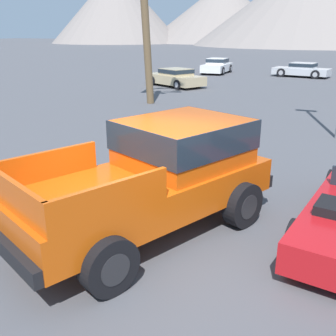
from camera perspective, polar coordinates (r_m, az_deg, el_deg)
ground_plane at (r=7.06m, az=-3.26°, el=-10.24°), size 320.00×320.00×0.00m
orange_pickup_truck at (r=7.09m, az=-1.12°, el=-0.35°), size 3.79×5.42×1.94m
parked_car_white at (r=35.42m, az=7.13°, el=14.51°), size 2.02×4.14×1.28m
parked_car_silver at (r=34.05m, az=18.85°, el=13.36°), size 4.55×2.49×1.12m
parked_car_tan at (r=26.71m, az=1.07°, el=13.03°), size 4.65×3.59×1.16m
distant_mountain_range at (r=121.25m, az=16.78°, el=21.42°), size 126.82×73.27×21.77m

